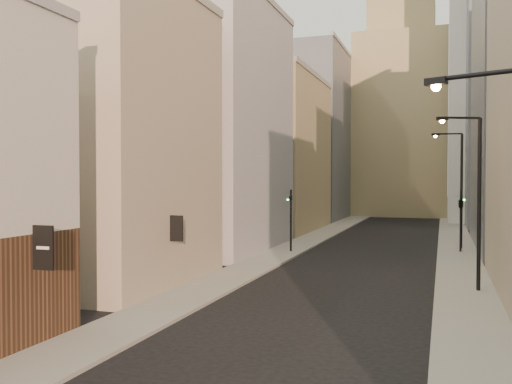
{
  "coord_description": "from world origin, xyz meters",
  "views": [
    {
      "loc": [
        5.36,
        -1.79,
        5.94
      ],
      "look_at": [
        -2.37,
        21.76,
        5.32
      ],
      "focal_mm": 40.0,
      "sensor_mm": 36.0,
      "label": 1
    }
  ],
  "objects_px": {
    "traffic_light_left": "(291,207)",
    "streetlamp_mid": "(475,193)",
    "streetlamp_near": "(508,236)",
    "streetlamp_far": "(458,183)",
    "traffic_light_right": "(461,205)",
    "clock_tower": "(402,104)",
    "white_tower": "(481,80)"
  },
  "relations": [
    {
      "from": "clock_tower",
      "to": "traffic_light_left",
      "type": "distance_m",
      "value": 52.53
    },
    {
      "from": "traffic_light_left",
      "to": "streetlamp_mid",
      "type": "bearing_deg",
      "value": 153.31
    },
    {
      "from": "traffic_light_left",
      "to": "clock_tower",
      "type": "bearing_deg",
      "value": -78.87
    },
    {
      "from": "white_tower",
      "to": "streetlamp_far",
      "type": "distance_m",
      "value": 33.12
    },
    {
      "from": "white_tower",
      "to": "streetlamp_near",
      "type": "xyz_separation_m",
      "value": [
        -3.32,
        -66.73,
        -13.9
      ]
    },
    {
      "from": "clock_tower",
      "to": "white_tower",
      "type": "relative_size",
      "value": 1.08
    },
    {
      "from": "streetlamp_near",
      "to": "streetlamp_far",
      "type": "height_order",
      "value": "streetlamp_far"
    },
    {
      "from": "streetlamp_far",
      "to": "traffic_light_left",
      "type": "xyz_separation_m",
      "value": [
        -12.58,
        -6.17,
        -1.82
      ]
    },
    {
      "from": "white_tower",
      "to": "traffic_light_left",
      "type": "xyz_separation_m",
      "value": [
        -16.0,
        -36.39,
        -14.94
      ]
    },
    {
      "from": "streetlamp_near",
      "to": "streetlamp_far",
      "type": "bearing_deg",
      "value": 112.18
    },
    {
      "from": "streetlamp_far",
      "to": "traffic_light_left",
      "type": "distance_m",
      "value": 14.13
    },
    {
      "from": "streetlamp_far",
      "to": "traffic_light_right",
      "type": "bearing_deg",
      "value": -99.3
    },
    {
      "from": "streetlamp_mid",
      "to": "streetlamp_near",
      "type": "bearing_deg",
      "value": -114.44
    },
    {
      "from": "traffic_light_left",
      "to": "traffic_light_right",
      "type": "relative_size",
      "value": 1.0
    },
    {
      "from": "traffic_light_left",
      "to": "traffic_light_right",
      "type": "height_order",
      "value": "same"
    },
    {
      "from": "white_tower",
      "to": "streetlamp_mid",
      "type": "xyz_separation_m",
      "value": [
        -3.08,
        -48.65,
        -13.44
      ]
    },
    {
      "from": "white_tower",
      "to": "clock_tower",
      "type": "bearing_deg",
      "value": 128.16
    },
    {
      "from": "streetlamp_far",
      "to": "traffic_light_left",
      "type": "bearing_deg",
      "value": -166.81
    },
    {
      "from": "traffic_light_left",
      "to": "streetlamp_far",
      "type": "bearing_deg",
      "value": -137.07
    },
    {
      "from": "streetlamp_near",
      "to": "streetlamp_mid",
      "type": "bearing_deg",
      "value": 111.25
    },
    {
      "from": "streetlamp_mid",
      "to": "traffic_light_left",
      "type": "relative_size",
      "value": 1.81
    },
    {
      "from": "clock_tower",
      "to": "streetlamp_far",
      "type": "xyz_separation_m",
      "value": [
        7.57,
        -44.22,
        -12.15
      ]
    },
    {
      "from": "streetlamp_mid",
      "to": "streetlamp_far",
      "type": "distance_m",
      "value": 18.44
    },
    {
      "from": "white_tower",
      "to": "streetlamp_near",
      "type": "bearing_deg",
      "value": -92.84
    },
    {
      "from": "traffic_light_left",
      "to": "traffic_light_right",
      "type": "distance_m",
      "value": 13.31
    },
    {
      "from": "clock_tower",
      "to": "traffic_light_left",
      "type": "bearing_deg",
      "value": -95.67
    },
    {
      "from": "streetlamp_mid",
      "to": "streetlamp_far",
      "type": "height_order",
      "value": "streetlamp_far"
    },
    {
      "from": "clock_tower",
      "to": "traffic_light_right",
      "type": "height_order",
      "value": "clock_tower"
    },
    {
      "from": "streetlamp_near",
      "to": "traffic_light_left",
      "type": "relative_size",
      "value": 1.65
    },
    {
      "from": "streetlamp_mid",
      "to": "streetlamp_far",
      "type": "relative_size",
      "value": 0.94
    },
    {
      "from": "streetlamp_near",
      "to": "traffic_light_left",
      "type": "xyz_separation_m",
      "value": [
        -12.69,
        30.34,
        -1.04
      ]
    },
    {
      "from": "streetlamp_near",
      "to": "streetlamp_far",
      "type": "relative_size",
      "value": 0.86
    }
  ]
}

